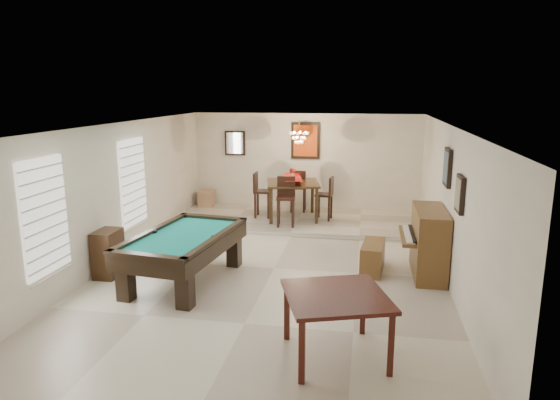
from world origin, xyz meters
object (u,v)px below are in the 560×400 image
(square_table, at_px, (335,325))
(dining_chair_west, at_px, (263,195))
(upright_piano, at_px, (421,242))
(dining_chair_east, at_px, (324,198))
(pool_table, at_px, (184,258))
(chandelier, at_px, (299,133))
(flower_vase, at_px, (293,173))
(dining_table, at_px, (293,198))
(apothecary_chest, at_px, (108,253))
(dining_chair_south, at_px, (286,202))
(dining_chair_north, at_px, (298,191))
(corner_bench, at_px, (207,198))
(piano_bench, at_px, (373,257))

(square_table, distance_m, dining_chair_west, 6.50)
(upright_piano, distance_m, dining_chair_east, 3.64)
(pool_table, xyz_separation_m, chandelier, (1.38, 4.08, 1.79))
(flower_vase, xyz_separation_m, dining_chair_east, (0.76, 0.01, -0.60))
(chandelier, bearing_deg, dining_table, 170.04)
(flower_vase, bearing_deg, apothecary_chest, -122.67)
(apothecary_chest, distance_m, chandelier, 5.25)
(upright_piano, distance_m, chandelier, 4.29)
(square_table, bearing_deg, dining_table, 103.27)
(pool_table, relative_size, dining_chair_south, 2.16)
(dining_table, bearing_deg, dining_chair_north, 86.98)
(dining_table, distance_m, dining_chair_north, 0.74)
(dining_chair_south, relative_size, chandelier, 1.89)
(corner_bench, distance_m, chandelier, 3.36)
(dining_chair_west, bearing_deg, dining_chair_east, -90.01)
(apothecary_chest, height_order, dining_table, dining_table)
(pool_table, xyz_separation_m, apothecary_chest, (-1.40, 0.01, 0.01))
(upright_piano, height_order, piano_bench, upright_piano)
(pool_table, distance_m, apothecary_chest, 1.40)
(pool_table, bearing_deg, dining_table, 80.39)
(dining_chair_south, height_order, corner_bench, dining_chair_south)
(piano_bench, xyz_separation_m, corner_bench, (-4.40, 3.95, 0.07))
(dining_chair_north, bearing_deg, pool_table, 72.31)
(square_table, relative_size, dining_chair_west, 1.06)
(square_table, height_order, dining_chair_north, dining_chair_north)
(square_table, relative_size, dining_chair_south, 1.04)
(pool_table, height_order, upright_piano, upright_piano)
(dining_chair_south, relative_size, dining_chair_north, 1.04)
(dining_table, relative_size, corner_bench, 2.58)
(corner_bench, bearing_deg, dining_chair_west, -27.66)
(square_table, relative_size, flower_vase, 5.30)
(dining_chair_south, xyz_separation_m, dining_chair_west, (-0.68, 0.72, -0.01))
(dining_chair_south, bearing_deg, piano_bench, -56.27)
(dining_chair_east, height_order, chandelier, chandelier)
(piano_bench, relative_size, dining_chair_east, 0.89)
(pool_table, height_order, apothecary_chest, apothecary_chest)
(apothecary_chest, relative_size, dining_table, 0.67)
(pool_table, distance_m, dining_chair_east, 4.58)
(dining_chair_south, height_order, dining_chair_west, dining_chair_south)
(corner_bench, bearing_deg, dining_chair_north, -3.86)
(pool_table, relative_size, apothecary_chest, 2.95)
(square_table, relative_size, dining_table, 0.96)
(dining_chair_east, bearing_deg, upright_piano, 39.27)
(dining_table, xyz_separation_m, chandelier, (0.15, -0.03, 1.57))
(pool_table, distance_m, dining_chair_south, 3.59)
(square_table, height_order, dining_chair_west, dining_chair_west)
(dining_chair_south, relative_size, dining_chair_east, 1.08)
(dining_table, distance_m, dining_chair_east, 0.76)
(pool_table, bearing_deg, piano_bench, 25.69)
(square_table, xyz_separation_m, dining_chair_north, (-1.41, 6.86, 0.26))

